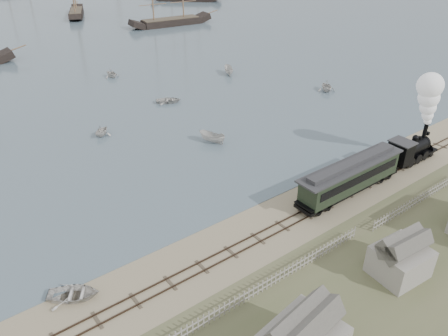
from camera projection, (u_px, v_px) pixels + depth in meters
ground at (276, 212)px, 42.12m from camera, size 600.00×600.00×0.00m
rail_track at (290, 222)px, 40.72m from camera, size 120.00×1.80×0.16m
picket_fence_west at (276, 284)px, 33.90m from camera, size 19.00×0.10×1.20m
picket_fence_east at (419, 203)px, 43.46m from camera, size 15.00×0.10×1.20m
shed_mid at (397, 274)px, 34.88m from camera, size 4.00×3.50×3.60m
locomotive at (424, 123)px, 49.13m from camera, size 7.94×2.96×9.90m
passenger_coach at (350, 176)px, 44.00m from camera, size 13.55×2.61×3.29m
beached_dinghy at (74, 294)px, 32.48m from camera, size 4.36×4.70×0.79m
rowboat_1 at (101, 130)px, 56.33m from camera, size 3.55×3.63×1.46m
rowboat_2 at (212, 138)px, 54.62m from camera, size 3.81×2.78×1.38m
rowboat_3 at (168, 100)px, 66.54m from camera, size 4.18×4.62×0.78m
rowboat_4 at (327, 86)px, 70.65m from camera, size 4.32×4.13×1.77m
rowboat_5 at (229, 71)px, 78.28m from camera, size 3.88×2.96×1.42m
rowboat_7 at (111, 73)px, 76.81m from camera, size 3.29×2.95×1.55m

